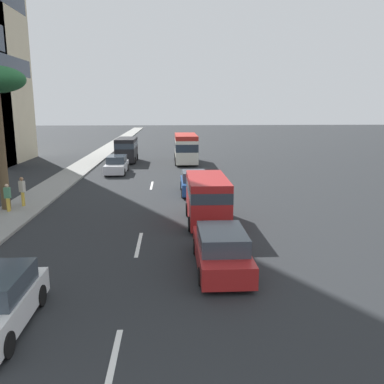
% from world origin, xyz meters
% --- Properties ---
extents(ground_plane, '(198.00, 198.00, 0.00)m').
position_xyz_m(ground_plane, '(31.50, 0.00, 0.00)').
color(ground_plane, '#26282B').
extents(sidewalk_right, '(162.00, 2.58, 0.15)m').
position_xyz_m(sidewalk_right, '(31.50, 7.28, 0.07)').
color(sidewalk_right, gray).
rests_on(sidewalk_right, ground_plane).
extents(lane_stripe_near, '(3.20, 0.16, 0.01)m').
position_xyz_m(lane_stripe_near, '(4.64, 0.00, 0.01)').
color(lane_stripe_near, silver).
rests_on(lane_stripe_near, ground_plane).
extents(lane_stripe_mid, '(3.20, 0.16, 0.01)m').
position_xyz_m(lane_stripe_mid, '(13.16, 0.00, 0.01)').
color(lane_stripe_mid, silver).
rests_on(lane_stripe_mid, ground_plane).
extents(lane_stripe_far, '(3.20, 0.16, 0.01)m').
position_xyz_m(lane_stripe_far, '(26.60, 0.00, 0.01)').
color(lane_stripe_far, silver).
rests_on(lane_stripe_far, ground_plane).
extents(car_second, '(4.74, 1.87, 1.53)m').
position_xyz_m(car_second, '(10.30, -3.24, 0.73)').
color(car_second, '#A51E1E').
rests_on(car_second, ground_plane).
extents(minibus_third, '(6.71, 2.38, 3.04)m').
position_xyz_m(minibus_third, '(39.11, -3.12, 1.67)').
color(minibus_third, silver).
rests_on(minibus_third, ground_plane).
extents(van_fourth, '(5.18, 2.16, 2.59)m').
position_xyz_m(van_fourth, '(40.27, 3.26, 1.48)').
color(van_fourth, black).
rests_on(van_fourth, ground_plane).
extents(car_fifth, '(4.02, 1.81, 1.59)m').
position_xyz_m(car_fifth, '(23.51, -3.04, 0.75)').
color(car_fifth, '#1E478C').
rests_on(car_fifth, ground_plane).
extents(van_sixth, '(4.79, 2.09, 2.39)m').
position_xyz_m(van_sixth, '(16.36, -3.29, 1.37)').
color(van_sixth, '#A51E1E').
rests_on(van_sixth, ground_plane).
extents(car_seventh, '(4.67, 1.81, 1.55)m').
position_xyz_m(car_seventh, '(32.76, 3.40, 0.74)').
color(car_seventh, silver).
rests_on(car_seventh, ground_plane).
extents(pedestrian_near_lamp, '(0.33, 0.38, 1.73)m').
position_xyz_m(pedestrian_near_lamp, '(19.99, 7.28, 1.10)').
color(pedestrian_near_lamp, gold).
rests_on(pedestrian_near_lamp, sidewalk_right).
extents(pedestrian_mid_block, '(0.30, 0.32, 1.56)m').
position_xyz_m(pedestrian_mid_block, '(18.75, 7.66, 1.00)').
color(pedestrian_mid_block, gold).
rests_on(pedestrian_mid_block, sidewalk_right).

